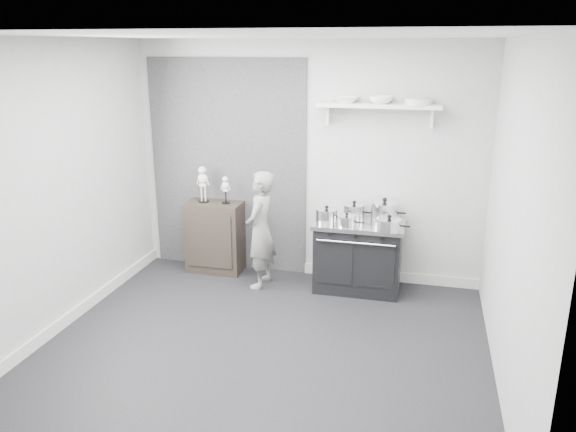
% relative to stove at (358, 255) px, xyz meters
% --- Properties ---
extents(ground, '(4.00, 4.00, 0.00)m').
position_rel_stove_xyz_m(ground, '(-0.67, -1.48, -0.40)').
color(ground, black).
rests_on(ground, ground).
extents(room_shell, '(4.02, 3.62, 2.71)m').
position_rel_stove_xyz_m(room_shell, '(-0.75, -1.33, 1.24)').
color(room_shell, beige).
rests_on(room_shell, ground).
extents(wall_shelf, '(1.30, 0.26, 0.24)m').
position_rel_stove_xyz_m(wall_shelf, '(0.13, 0.20, 1.61)').
color(wall_shelf, silver).
rests_on(wall_shelf, room_shell).
extents(stove, '(0.98, 0.61, 0.78)m').
position_rel_stove_xyz_m(stove, '(0.00, 0.00, 0.00)').
color(stove, black).
rests_on(stove, ground).
extents(side_cabinet, '(0.66, 0.38, 0.85)m').
position_rel_stove_xyz_m(side_cabinet, '(-1.73, 0.13, 0.03)').
color(side_cabinet, black).
rests_on(side_cabinet, ground).
extents(child, '(0.35, 0.50, 1.33)m').
position_rel_stove_xyz_m(child, '(-1.07, -0.18, 0.27)').
color(child, gray).
rests_on(child, ground).
extents(pot_front_left, '(0.32, 0.24, 0.18)m').
position_rel_stove_xyz_m(pot_front_left, '(-0.35, -0.07, 0.46)').
color(pot_front_left, silver).
rests_on(pot_front_left, stove).
extents(pot_back_left, '(0.33, 0.25, 0.20)m').
position_rel_stove_xyz_m(pot_back_left, '(-0.08, 0.15, 0.47)').
color(pot_back_left, silver).
rests_on(pot_back_left, stove).
extents(pot_back_right, '(0.38, 0.30, 0.26)m').
position_rel_stove_xyz_m(pot_back_right, '(0.25, 0.13, 0.49)').
color(pot_back_right, silver).
rests_on(pot_back_right, stove).
extents(pot_front_right, '(0.34, 0.26, 0.17)m').
position_rel_stove_xyz_m(pot_front_right, '(0.33, -0.21, 0.45)').
color(pot_front_right, silver).
rests_on(pot_front_right, stove).
extents(pot_front_center, '(0.28, 0.20, 0.15)m').
position_rel_stove_xyz_m(pot_front_center, '(-0.12, -0.18, 0.45)').
color(pot_front_center, silver).
rests_on(pot_front_center, stove).
extents(skeleton_full, '(0.14, 0.09, 0.49)m').
position_rel_stove_xyz_m(skeleton_full, '(-1.86, 0.13, 0.70)').
color(skeleton_full, beige).
rests_on(skeleton_full, side_cabinet).
extents(skeleton_torso, '(0.10, 0.07, 0.37)m').
position_rel_stove_xyz_m(skeleton_torso, '(-1.58, 0.13, 0.64)').
color(skeleton_torso, beige).
rests_on(skeleton_torso, side_cabinet).
extents(bowl_large, '(0.28, 0.28, 0.07)m').
position_rel_stove_xyz_m(bowl_large, '(-0.22, 0.19, 1.68)').
color(bowl_large, white).
rests_on(bowl_large, wall_shelf).
extents(bowl_small, '(0.25, 0.25, 0.08)m').
position_rel_stove_xyz_m(bowl_small, '(0.15, 0.19, 1.68)').
color(bowl_small, white).
rests_on(bowl_small, wall_shelf).
extents(plate_stack, '(0.28, 0.28, 0.06)m').
position_rel_stove_xyz_m(plate_stack, '(0.54, 0.19, 1.67)').
color(plate_stack, silver).
rests_on(plate_stack, wall_shelf).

